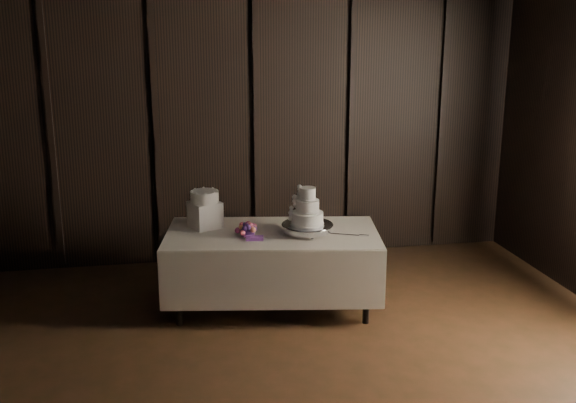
{
  "coord_description": "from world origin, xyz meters",
  "views": [
    {
      "loc": [
        -1.03,
        -3.95,
        2.66
      ],
      "look_at": [
        0.09,
        2.01,
        1.05
      ],
      "focal_mm": 42.0,
      "sensor_mm": 36.0,
      "label": 1
    }
  ],
  "objects_px": {
    "box_pedestal": "(205,215)",
    "small_cake": "(205,197)",
    "display_table": "(273,266)",
    "bouquet": "(247,230)",
    "cake_stand": "(307,229)",
    "wedding_cake": "(305,210)"
  },
  "relations": [
    {
      "from": "display_table",
      "to": "box_pedestal",
      "type": "bearing_deg",
      "value": 164.94
    },
    {
      "from": "bouquet",
      "to": "small_cake",
      "type": "height_order",
      "value": "small_cake"
    },
    {
      "from": "cake_stand",
      "to": "bouquet",
      "type": "bearing_deg",
      "value": 177.42
    },
    {
      "from": "display_table",
      "to": "bouquet",
      "type": "height_order",
      "value": "bouquet"
    },
    {
      "from": "display_table",
      "to": "box_pedestal",
      "type": "xyz_separation_m",
      "value": [
        -0.61,
        0.27,
        0.47
      ]
    },
    {
      "from": "display_table",
      "to": "wedding_cake",
      "type": "bearing_deg",
      "value": -13.13
    },
    {
      "from": "cake_stand",
      "to": "box_pedestal",
      "type": "distance_m",
      "value": 1.0
    },
    {
      "from": "cake_stand",
      "to": "bouquet",
      "type": "height_order",
      "value": "bouquet"
    },
    {
      "from": "bouquet",
      "to": "box_pedestal",
      "type": "relative_size",
      "value": 1.4
    },
    {
      "from": "cake_stand",
      "to": "box_pedestal",
      "type": "xyz_separation_m",
      "value": [
        -0.92,
        0.38,
        0.08
      ]
    },
    {
      "from": "display_table",
      "to": "wedding_cake",
      "type": "distance_m",
      "value": 0.65
    },
    {
      "from": "bouquet",
      "to": "box_pedestal",
      "type": "xyz_separation_m",
      "value": [
        -0.36,
        0.35,
        0.07
      ]
    },
    {
      "from": "box_pedestal",
      "to": "small_cake",
      "type": "xyz_separation_m",
      "value": [
        0.0,
        0.0,
        0.18
      ]
    },
    {
      "from": "display_table",
      "to": "box_pedestal",
      "type": "distance_m",
      "value": 0.81
    },
    {
      "from": "display_table",
      "to": "wedding_cake",
      "type": "relative_size",
      "value": 6.06
    },
    {
      "from": "display_table",
      "to": "wedding_cake",
      "type": "height_order",
      "value": "wedding_cake"
    },
    {
      "from": "cake_stand",
      "to": "box_pedestal",
      "type": "relative_size",
      "value": 1.86
    },
    {
      "from": "display_table",
      "to": "box_pedestal",
      "type": "relative_size",
      "value": 8.2
    },
    {
      "from": "cake_stand",
      "to": "display_table",
      "type": "bearing_deg",
      "value": 161.6
    },
    {
      "from": "display_table",
      "to": "bouquet",
      "type": "xyz_separation_m",
      "value": [
        -0.24,
        -0.08,
        0.4
      ]
    },
    {
      "from": "wedding_cake",
      "to": "box_pedestal",
      "type": "height_order",
      "value": "wedding_cake"
    },
    {
      "from": "bouquet",
      "to": "small_cake",
      "type": "bearing_deg",
      "value": 135.58
    }
  ]
}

